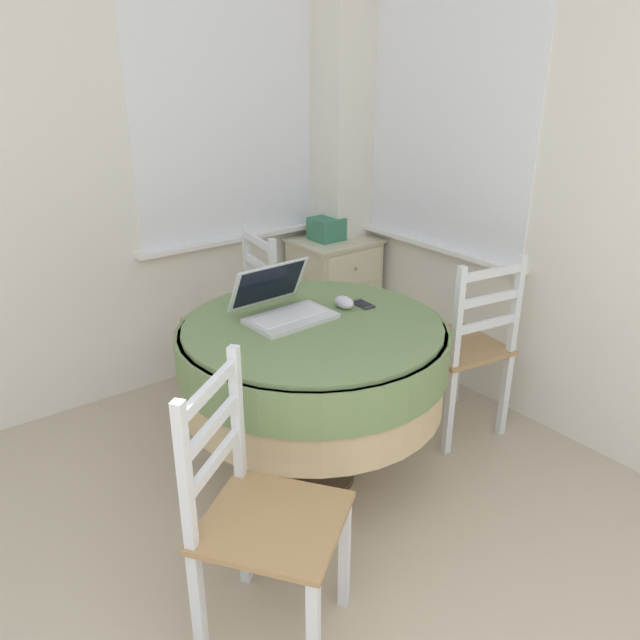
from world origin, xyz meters
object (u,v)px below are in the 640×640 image
at_px(cell_phone, 363,304).
at_px(dining_chair_near_back_window, 238,323).
at_px(dining_chair_near_right_window, 463,348).
at_px(dining_chair_camera_near, 259,518).
at_px(computer_mouse, 344,302).
at_px(round_dining_table, 313,359).
at_px(corner_cabinet, 334,295).
at_px(laptop, 283,306).
at_px(storage_box, 327,229).

xyz_separation_m(cell_phone, dining_chair_near_back_window, (-0.18, 0.78, -0.30)).
xyz_separation_m(dining_chair_near_right_window, dining_chair_camera_near, (-1.41, -0.42, 0.00)).
relative_size(computer_mouse, dining_chair_camera_near, 0.11).
distance_m(computer_mouse, dining_chair_camera_near, 1.05).
xyz_separation_m(computer_mouse, dining_chair_near_right_window, (0.60, -0.17, -0.32)).
bearing_deg(round_dining_table, dining_chair_near_right_window, -8.33).
distance_m(dining_chair_camera_near, corner_cabinet, 2.18).
bearing_deg(round_dining_table, laptop, 112.38).
distance_m(round_dining_table, dining_chair_camera_near, 0.82).
relative_size(laptop, dining_chair_camera_near, 0.39).
xyz_separation_m(round_dining_table, corner_cabinet, (0.92, 1.02, -0.23)).
distance_m(round_dining_table, dining_chair_near_back_window, 0.83).
distance_m(laptop, dining_chair_camera_near, 0.93).
bearing_deg(laptop, corner_cabinet, 42.31).
xyz_separation_m(dining_chair_camera_near, storage_box, (1.48, 1.58, 0.33)).
bearing_deg(computer_mouse, laptop, 163.16).
height_order(laptop, dining_chair_camera_near, laptop).
xyz_separation_m(cell_phone, storage_box, (0.59, 1.01, 0.03)).
height_order(dining_chair_near_back_window, storage_box, dining_chair_near_back_window).
xyz_separation_m(corner_cabinet, storage_box, (-0.04, 0.02, 0.42)).
distance_m(round_dining_table, cell_phone, 0.33).
bearing_deg(dining_chair_near_back_window, corner_cabinet, 14.45).
distance_m(computer_mouse, storage_box, 1.19).
bearing_deg(storage_box, round_dining_table, -130.10).
relative_size(laptop, dining_chair_near_right_window, 0.39).
distance_m(computer_mouse, dining_chair_near_back_window, 0.83).
bearing_deg(computer_mouse, dining_chair_near_back_window, 97.34).
xyz_separation_m(dining_chair_near_right_window, corner_cabinet, (0.11, 1.13, -0.09)).
distance_m(computer_mouse, cell_phone, 0.09).
bearing_deg(cell_phone, dining_chair_near_back_window, 103.10).
height_order(dining_chair_near_back_window, dining_chair_near_right_window, same).
relative_size(round_dining_table, dining_chair_near_right_window, 1.19).
xyz_separation_m(round_dining_table, dining_chair_near_right_window, (0.81, -0.12, -0.14)).
relative_size(dining_chair_near_back_window, corner_cabinet, 1.29).
bearing_deg(dining_chair_camera_near, laptop, 50.56).
height_order(round_dining_table, laptop, laptop).
bearing_deg(computer_mouse, storage_box, 55.81).
distance_m(round_dining_table, laptop, 0.25).
relative_size(round_dining_table, dining_chair_camera_near, 1.19).
relative_size(dining_chair_near_right_window, corner_cabinet, 1.29).
distance_m(dining_chair_near_back_window, dining_chair_near_right_window, 1.16).
xyz_separation_m(dining_chair_near_back_window, dining_chair_camera_near, (-0.71, -1.35, 0.00)).
xyz_separation_m(round_dining_table, storage_box, (0.88, 1.04, 0.20)).
height_order(round_dining_table, dining_chair_near_back_window, dining_chair_near_back_window).
bearing_deg(cell_phone, storage_box, 59.90).
height_order(round_dining_table, computer_mouse, computer_mouse).
xyz_separation_m(dining_chair_camera_near, corner_cabinet, (1.52, 1.56, -0.09)).
height_order(computer_mouse, storage_box, storage_box).
bearing_deg(dining_chair_near_right_window, dining_chair_camera_near, -163.38).
bearing_deg(computer_mouse, corner_cabinet, 53.48).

